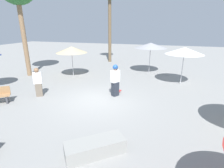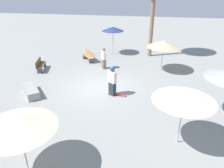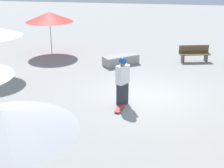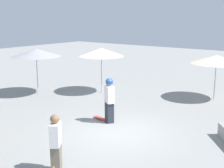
% 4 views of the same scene
% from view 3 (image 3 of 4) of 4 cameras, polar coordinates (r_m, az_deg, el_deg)
% --- Properties ---
extents(ground_plane, '(60.00, 60.00, 0.00)m').
position_cam_3_polar(ground_plane, '(12.36, 6.19, -2.17)').
color(ground_plane, gray).
extents(skater_main, '(0.55, 0.49, 1.82)m').
position_cam_3_polar(skater_main, '(11.21, 1.95, 0.87)').
color(skater_main, '#282D38').
rests_on(skater_main, ground_plane).
extents(skateboard, '(0.82, 0.33, 0.07)m').
position_cam_3_polar(skateboard, '(11.17, 1.48, -4.36)').
color(skateboard, red).
rests_on(skateboard, ground_plane).
extents(concrete_ledge, '(1.69, 1.86, 0.47)m').
position_cam_3_polar(concrete_ledge, '(16.08, 1.63, 4.41)').
color(concrete_ledge, gray).
rests_on(concrete_ledge, ground_plane).
extents(bench_near, '(0.80, 1.66, 0.85)m').
position_cam_3_polar(bench_near, '(17.10, 14.81, 5.39)').
color(bench_near, '#47474C').
rests_on(bench_near, ground_plane).
extents(shade_umbrella_red, '(2.65, 2.65, 2.37)m').
position_cam_3_polar(shade_umbrella_red, '(18.04, -11.38, 11.95)').
color(shade_umbrella_red, '#B7B7BC').
rests_on(shade_umbrella_red, ground_plane).
extents(shade_umbrella_grey, '(2.67, 2.67, 2.50)m').
position_cam_3_polar(shade_umbrella_grey, '(5.82, -19.25, -6.46)').
color(shade_umbrella_grey, '#B7B7BC').
rests_on(shade_umbrella_grey, ground_plane).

